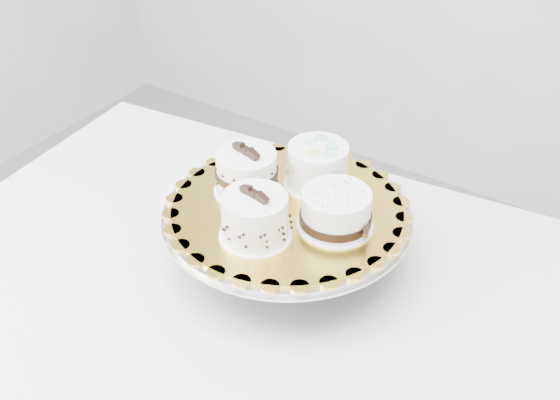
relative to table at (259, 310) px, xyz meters
The scene contains 7 objects.
table is the anchor object (origin of this frame).
cake_stand 0.17m from the table, 69.84° to the left, with size 0.41×0.41×0.11m.
cake_board 0.20m from the table, 69.84° to the left, with size 0.38×0.38×0.01m, color gold.
cake_swirl 0.23m from the table, 57.82° to the right, with size 0.12×0.12×0.09m.
cake_banded 0.24m from the table, 136.23° to the left, with size 0.12×0.12×0.09m.
cake_dots 0.27m from the table, 79.20° to the left, with size 0.12×0.12×0.08m.
cake_ribbon 0.26m from the table, 26.81° to the left, with size 0.14×0.14×0.07m.
Camera 1 is at (0.53, -0.49, 1.54)m, focal length 45.00 mm.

